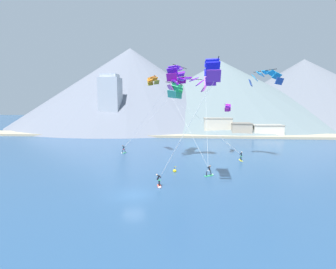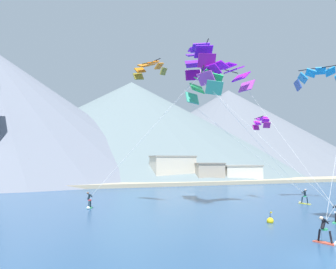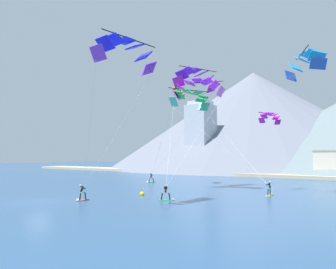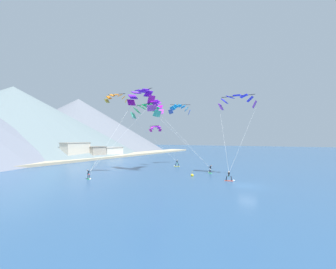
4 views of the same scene
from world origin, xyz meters
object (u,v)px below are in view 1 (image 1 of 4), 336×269
(kitesurfer_far_left, at_px, (210,172))
(parafoil_kite_distant_mid_solo, at_px, (265,77))
(parafoil_kite_near_lead, at_px, (176,73))
(parafoil_kite_distant_high_outer, at_px, (152,80))
(race_marker_buoy, at_px, (175,171))
(kitesurfer_near_trail, at_px, (159,183))
(parafoil_kite_near_trail, at_px, (211,70))
(parafoil_kite_distant_low_drift, at_px, (228,107))
(parafoil_kite_far_left, at_px, (187,83))
(kitesurfer_mid_center, at_px, (241,158))
(kitesurfer_near_lead, at_px, (123,151))
(parafoil_kite_mid_center, at_px, (177,89))

(kitesurfer_far_left, distance_m, parafoil_kite_distant_mid_solo, 22.04)
(parafoil_kite_near_lead, relative_size, parafoil_kite_distant_high_outer, 3.75)
(parafoil_kite_near_lead, relative_size, race_marker_buoy, 16.07)
(kitesurfer_near_trail, distance_m, kitesurfer_far_left, 9.00)
(kitesurfer_near_trail, xyz_separation_m, parafoil_kite_near_trail, (6.37, 0.13, 14.09))
(parafoil_kite_near_lead, bearing_deg, parafoil_kite_distant_low_drift, 14.80)
(race_marker_buoy, bearing_deg, parafoil_kite_far_left, 79.61)
(kitesurfer_mid_center, height_order, parafoil_kite_far_left, parafoil_kite_far_left)
(parafoil_kite_near_trail, distance_m, race_marker_buoy, 16.95)
(kitesurfer_near_lead, bearing_deg, kitesurfer_mid_center, -12.00)
(parafoil_kite_near_lead, bearing_deg, parafoil_kite_near_trail, -74.45)
(parafoil_kite_near_lead, distance_m, parafoil_kite_distant_high_outer, 5.58)
(parafoil_kite_distant_low_drift, bearing_deg, kitesurfer_mid_center, -69.86)
(kitesurfer_near_trail, bearing_deg, race_marker_buoy, 78.65)
(parafoil_kite_near_trail, bearing_deg, parafoil_kite_far_left, 100.64)
(kitesurfer_near_lead, distance_m, parafoil_kite_distant_high_outer, 16.30)
(kitesurfer_mid_center, xyz_separation_m, race_marker_buoy, (-11.80, -9.38, -0.38))
(parafoil_kite_far_left, distance_m, race_marker_buoy, 17.07)
(parafoil_kite_distant_high_outer, xyz_separation_m, parafoil_kite_distant_low_drift, (15.37, 0.44, -5.48))
(parafoil_kite_near_lead, bearing_deg, parafoil_kite_mid_center, -80.91)
(parafoil_kite_far_left, height_order, parafoil_kite_distant_mid_solo, parafoil_kite_distant_mid_solo)
(parafoil_kite_near_trail, bearing_deg, parafoil_kite_distant_high_outer, 115.62)
(kitesurfer_mid_center, distance_m, kitesurfer_far_left, 12.84)
(parafoil_kite_near_lead, bearing_deg, race_marker_buoy, -87.57)
(parafoil_kite_mid_center, relative_size, parafoil_kite_far_left, 0.98)
(parafoil_kite_distant_low_drift, distance_m, parafoil_kite_distant_mid_solo, 9.17)
(parafoil_kite_distant_high_outer, distance_m, parafoil_kite_distant_mid_solo, 21.74)
(parafoil_kite_near_trail, bearing_deg, parafoil_kite_distant_low_drift, 77.10)
(parafoil_kite_near_lead, distance_m, parafoil_kite_distant_low_drift, 12.56)
(parafoil_kite_mid_center, relative_size, parafoil_kite_distant_low_drift, 3.39)
(kitesurfer_near_lead, height_order, parafoil_kite_distant_high_outer, parafoil_kite_distant_high_outer)
(kitesurfer_far_left, relative_size, parafoil_kite_distant_low_drift, 0.42)
(kitesurfer_far_left, height_order, parafoil_kite_distant_mid_solo, parafoil_kite_distant_mid_solo)
(parafoil_kite_distant_mid_solo, bearing_deg, kitesurfer_near_lead, 171.91)
(parafoil_kite_far_left, bearing_deg, kitesurfer_mid_center, 0.35)
(kitesurfer_far_left, relative_size, parafoil_kite_far_left, 0.12)
(parafoil_kite_near_trail, relative_size, parafoil_kite_distant_mid_solo, 2.57)
(parafoil_kite_near_trail, distance_m, parafoil_kite_distant_low_drift, 23.03)
(parafoil_kite_near_lead, height_order, parafoil_kite_near_trail, parafoil_kite_near_lead)
(kitesurfer_near_lead, bearing_deg, parafoil_kite_far_left, -20.48)
(parafoil_kite_near_lead, xyz_separation_m, race_marker_buoy, (0.50, -11.83, -16.33))
(kitesurfer_mid_center, height_order, parafoil_kite_near_trail, parafoil_kite_near_trail)
(parafoil_kite_near_lead, bearing_deg, kitesurfer_near_trail, -92.99)
(kitesurfer_far_left, bearing_deg, parafoil_kite_far_left, 108.22)
(kitesurfer_near_lead, relative_size, parafoil_kite_distant_high_outer, 0.40)
(parafoil_kite_distant_high_outer, height_order, parafoil_kite_distant_mid_solo, parafoil_kite_distant_mid_solo)
(kitesurfer_near_lead, bearing_deg, parafoil_kite_near_lead, -12.78)
(parafoil_kite_distant_high_outer, bearing_deg, kitesurfer_near_lead, 177.33)
(kitesurfer_near_trail, distance_m, parafoil_kite_mid_center, 22.14)
(parafoil_kite_near_trail, height_order, parafoil_kite_distant_low_drift, parafoil_kite_near_trail)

